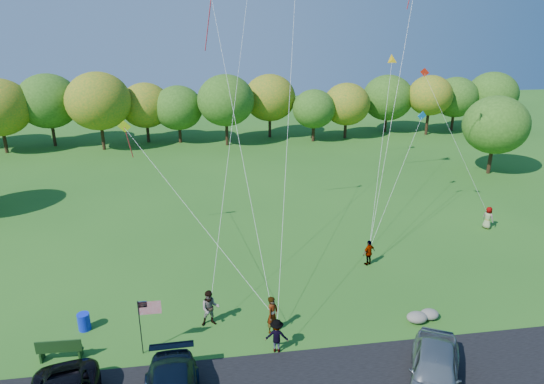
{
  "coord_description": "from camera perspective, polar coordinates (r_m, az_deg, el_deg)",
  "views": [
    {
      "loc": [
        -3.3,
        -18.95,
        14.73
      ],
      "look_at": [
        0.44,
        6.0,
        5.28
      ],
      "focal_mm": 32.0,
      "sensor_mm": 36.0,
      "label": 1
    }
  ],
  "objects": [
    {
      "name": "flyer_b",
      "position": [
        24.8,
        -7.29,
        -13.41
      ],
      "size": [
        0.96,
        0.76,
        1.91
      ],
      "primitive_type": "imported",
      "rotation": [
        0.0,
        0.0,
        0.05
      ],
      "color": "#4C4C59",
      "rests_on": "ground"
    },
    {
      "name": "flyer_c",
      "position": [
        23.05,
        0.56,
        -16.56
      ],
      "size": [
        1.18,
        0.84,
        1.65
      ],
      "primitive_type": "imported",
      "rotation": [
        0.0,
        0.0,
        2.91
      ],
      "color": "#4C4C59",
      "rests_on": "ground"
    },
    {
      "name": "flyer_e",
      "position": [
        38.09,
        24.06,
        -2.78
      ],
      "size": [
        0.83,
        0.95,
        1.63
      ],
      "primitive_type": "imported",
      "rotation": [
        0.0,
        0.0,
        2.05
      ],
      "color": "#4C4C59",
      "rests_on": "ground"
    },
    {
      "name": "park_bench",
      "position": [
        24.6,
        -23.71,
        -16.58
      ],
      "size": [
        1.98,
        0.52,
        1.09
      ],
      "rotation": [
        0.0,
        0.0,
        -0.04
      ],
      "color": "black",
      "rests_on": "ground"
    },
    {
      "name": "trash_barrel",
      "position": [
        26.25,
        -21.25,
        -14.04
      ],
      "size": [
        0.59,
        0.59,
        0.88
      ],
      "primitive_type": "cylinder",
      "color": "#0E27DA",
      "rests_on": "ground"
    },
    {
      "name": "minivan_silver",
      "position": [
        22.16,
        18.6,
        -19.33
      ],
      "size": [
        4.12,
        5.34,
        1.7
      ],
      "primitive_type": "imported",
      "rotation": [
        0.0,
        0.0,
        -0.49
      ],
      "color": "gray",
      "rests_on": "asphalt_lane"
    },
    {
      "name": "flyer_a",
      "position": [
        24.14,
        0.06,
        -14.23
      ],
      "size": [
        0.8,
        0.84,
        1.93
      ],
      "primitive_type": "imported",
      "rotation": [
        0.0,
        0.0,
        0.91
      ],
      "color": "#4C4C59",
      "rests_on": "ground"
    },
    {
      "name": "flyer_d",
      "position": [
        30.54,
        11.33,
        -7.01
      ],
      "size": [
        1.04,
        0.79,
        1.64
      ],
      "primitive_type": "imported",
      "rotation": [
        0.0,
        0.0,
        3.61
      ],
      "color": "#4C4C59",
      "rests_on": "ground"
    },
    {
      "name": "ground",
      "position": [
        24.23,
        1.11,
        -16.92
      ],
      "size": [
        140.0,
        140.0,
        0.0
      ],
      "primitive_type": "plane",
      "color": "#265F1B",
      "rests_on": "ground"
    },
    {
      "name": "treeline",
      "position": [
        56.67,
        -5.5,
        10.32
      ],
      "size": [
        75.28,
        27.76,
        8.58
      ],
      "color": "#3B2415",
      "rests_on": "ground"
    },
    {
      "name": "boulder_near",
      "position": [
        26.22,
        16.69,
        -13.95
      ],
      "size": [
        1.06,
        0.83,
        0.53
      ],
      "primitive_type": "ellipsoid",
      "color": "gray",
      "rests_on": "ground"
    },
    {
      "name": "flag_assembly",
      "position": [
        22.9,
        -14.6,
        -13.68
      ],
      "size": [
        1.03,
        0.67,
        2.78
      ],
      "color": "black",
      "rests_on": "ground"
    },
    {
      "name": "boulder_far",
      "position": [
        26.67,
        18.04,
        -13.51
      ],
      "size": [
        0.94,
        0.79,
        0.49
      ],
      "primitive_type": "ellipsoid",
      "color": "gray",
      "rests_on": "ground"
    }
  ]
}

